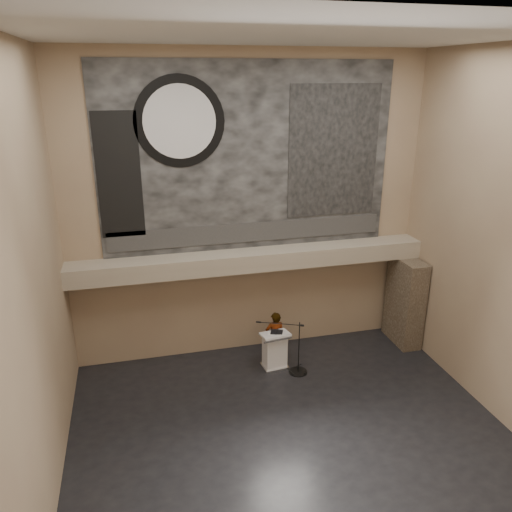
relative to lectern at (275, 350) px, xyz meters
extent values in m
plane|color=black|center=(-0.40, -2.62, -0.55)|extent=(10.00, 10.00, 0.00)
plane|color=silver|center=(-0.40, -2.62, 7.95)|extent=(10.00, 10.00, 0.00)
cube|color=#8C7159|center=(-0.40, 1.38, 3.70)|extent=(10.00, 0.02, 8.50)
cube|color=#8C7159|center=(-0.40, -6.62, 3.70)|extent=(10.00, 0.02, 8.50)
cube|color=#8C7159|center=(-5.40, -2.62, 3.70)|extent=(0.02, 8.00, 8.50)
cube|color=#8C7159|center=(4.60, -2.62, 3.70)|extent=(0.02, 8.00, 8.50)
cube|color=gray|center=(-0.40, 0.98, 2.40)|extent=(10.00, 0.80, 0.50)
cylinder|color=#B2893D|center=(-2.00, 0.93, 2.12)|extent=(0.04, 0.04, 0.06)
cylinder|color=#B2893D|center=(1.50, 0.93, 2.12)|extent=(0.04, 0.04, 0.06)
cube|color=black|center=(-0.40, 1.35, 5.15)|extent=(8.00, 0.05, 5.00)
cube|color=#2A2A2A|center=(-0.40, 1.31, 3.10)|extent=(7.76, 0.02, 0.55)
cylinder|color=black|center=(-2.20, 1.31, 6.15)|extent=(2.30, 0.02, 2.30)
cylinder|color=silver|center=(-2.20, 1.29, 6.15)|extent=(1.84, 0.02, 1.84)
cube|color=black|center=(2.00, 1.31, 5.25)|extent=(2.60, 0.02, 3.60)
cube|color=black|center=(-3.80, 1.31, 4.85)|extent=(1.10, 0.02, 3.20)
cube|color=#3E3226|center=(4.25, 0.53, 0.80)|extent=(0.60, 1.40, 2.70)
cube|color=silver|center=(0.00, 0.00, -0.51)|extent=(0.75, 0.60, 0.08)
cube|color=white|center=(0.00, 0.00, 0.01)|extent=(0.65, 0.49, 0.96)
cube|color=white|center=(0.00, -0.02, 0.52)|extent=(0.83, 0.64, 0.14)
cube|color=black|center=(0.05, 0.01, 0.56)|extent=(0.40, 0.37, 0.04)
cube|color=silver|center=(-0.11, -0.02, 0.55)|extent=(0.29, 0.34, 0.00)
imported|color=white|center=(0.11, 0.38, 0.21)|extent=(0.57, 0.39, 1.53)
cylinder|color=black|center=(0.57, -0.39, -0.54)|extent=(0.52, 0.52, 0.02)
cylinder|color=black|center=(0.57, -0.39, 0.23)|extent=(0.03, 0.03, 1.56)
cylinder|color=black|center=(0.06, -0.16, 0.92)|extent=(1.15, 0.52, 0.02)
camera|label=1|loc=(-3.48, -11.70, 7.27)|focal=35.00mm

